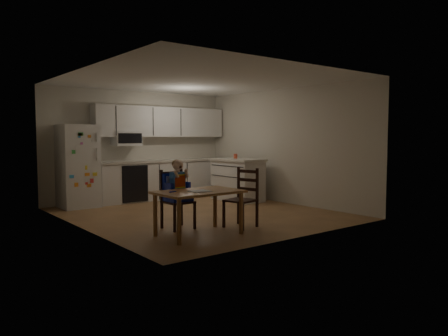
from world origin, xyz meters
TOP-DOWN VIEW (x-y plane):
  - room at (0.00, 0.48)m, footprint 4.52×5.01m
  - refrigerator at (-1.55, 2.15)m, footprint 0.72×0.70m
  - kitchen_run at (0.50, 2.24)m, footprint 3.37×0.62m
  - kitchen_island at (1.66, 0.87)m, footprint 0.68×1.29m
  - red_cup at (1.68, 0.97)m, footprint 0.09×0.09m
  - dining_table at (-1.06, -1.49)m, footprint 1.23×0.79m
  - napkin at (-1.10, -1.58)m, footprint 0.28×0.24m
  - toddler_spoon at (-1.45, -1.40)m, footprint 0.12×0.06m
  - chair_booster at (-1.06, -0.87)m, footprint 0.42×0.42m
  - chair_side at (-0.11, -1.42)m, footprint 0.50×0.50m

SIDE VIEW (x-z plane):
  - kitchen_island at x=1.66m, z-range 0.00..0.96m
  - chair_side at x=-0.11m, z-range 0.06..1.01m
  - dining_table at x=-1.06m, z-range 0.24..0.90m
  - chair_booster at x=-1.06m, z-range 0.11..1.21m
  - napkin at x=-1.10m, z-range 0.66..0.67m
  - toddler_spoon at x=-1.45m, z-range 0.66..0.68m
  - refrigerator at x=-1.55m, z-range 0.00..1.70m
  - kitchen_run at x=0.50m, z-range -0.20..1.95m
  - red_cup at x=1.68m, z-range 0.95..1.06m
  - room at x=0.00m, z-range -0.01..2.51m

